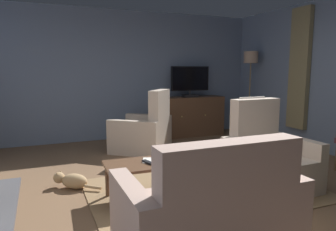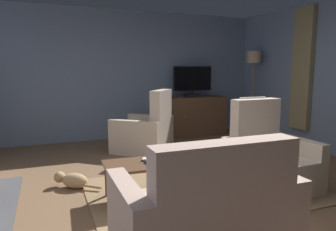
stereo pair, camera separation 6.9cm
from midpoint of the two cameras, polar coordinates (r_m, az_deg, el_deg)
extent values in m
cube|color=brown|center=(3.87, 5.04, -14.21)|extent=(6.44, 7.24, 0.04)
cube|color=slate|center=(6.75, -8.28, 7.25)|extent=(6.44, 0.10, 2.68)
cube|color=#8E7F56|center=(6.42, 22.55, 7.84)|extent=(0.10, 0.44, 2.25)
cube|color=#8E704C|center=(3.96, 6.01, -13.31)|extent=(2.74, 1.83, 0.01)
cube|color=#402A1C|center=(7.03, 3.48, -3.39)|extent=(1.51, 0.40, 0.06)
cube|color=brown|center=(6.96, 3.50, -0.14)|extent=(1.57, 0.46, 0.87)
sphere|color=tan|center=(6.62, 2.24, -0.20)|extent=(0.03, 0.03, 0.03)
sphere|color=tan|center=(6.87, 6.51, 0.07)|extent=(0.03, 0.03, 0.03)
cube|color=black|center=(6.86, 3.72, 3.62)|extent=(0.32, 0.20, 0.06)
cylinder|color=black|center=(6.86, 3.73, 4.21)|extent=(0.04, 0.04, 0.08)
cube|color=black|center=(6.84, 3.75, 6.74)|extent=(0.89, 0.05, 0.53)
cube|color=black|center=(6.82, 3.86, 6.73)|extent=(0.85, 0.01, 0.49)
cube|color=brown|center=(3.59, -3.33, -8.66)|extent=(1.10, 0.56, 0.03)
cylinder|color=brown|center=(4.00, 2.62, -10.08)|extent=(0.04, 0.04, 0.40)
cylinder|color=brown|center=(3.75, -11.57, -11.53)|extent=(0.04, 0.04, 0.40)
cylinder|color=brown|center=(3.64, 5.24, -12.01)|extent=(0.04, 0.04, 0.40)
cylinder|color=brown|center=(3.36, -10.44, -13.88)|extent=(0.04, 0.04, 0.40)
cube|color=black|center=(3.53, -4.29, -8.50)|extent=(0.09, 0.18, 0.02)
cube|color=silver|center=(3.63, -2.77, -8.14)|extent=(0.36, 0.31, 0.01)
cube|color=#BC9E8E|center=(2.74, 6.13, -19.07)|extent=(1.11, 0.86, 0.41)
cube|color=#BC9E8E|center=(2.29, 10.39, -11.58)|extent=(1.11, 0.20, 0.57)
cube|color=#BC9E8E|center=(2.48, -7.44, -19.34)|extent=(0.15, 0.86, 0.63)
cube|color=#BC9E8E|center=(3.02, 17.01, -14.40)|extent=(0.15, 0.86, 0.63)
cube|color=#A84C51|center=(2.60, 11.57, -12.90)|extent=(0.37, 0.14, 0.36)
cube|color=#C6B29E|center=(5.74, -5.32, -4.33)|extent=(1.11, 1.08, 0.41)
cube|color=#C6B29E|center=(5.52, -1.92, 1.04)|extent=(0.56, 0.62, 0.70)
cube|color=#C6B29E|center=(5.37, -6.92, -4.17)|extent=(0.78, 0.67, 0.61)
cube|color=#C6B29E|center=(6.08, -3.92, -2.63)|extent=(0.78, 0.67, 0.61)
cube|color=#C6B29E|center=(4.10, 17.80, -9.91)|extent=(0.69, 0.88, 0.42)
cube|color=#C6B29E|center=(4.21, 15.06, -1.62)|extent=(0.66, 0.20, 0.68)
cube|color=#C6B29E|center=(4.33, 21.75, -7.72)|extent=(0.16, 0.86, 0.62)
cube|color=#C6B29E|center=(3.82, 13.43, -9.49)|extent=(0.16, 0.86, 0.62)
cube|color=white|center=(4.23, 14.58, 1.70)|extent=(0.40, 0.03, 0.24)
cylinder|color=brown|center=(5.18, 28.00, -6.70)|extent=(0.04, 0.04, 0.41)
ellipsoid|color=tan|center=(4.13, -17.14, -11.38)|extent=(0.38, 0.35, 0.19)
sphere|color=tan|center=(4.23, -19.70, -10.63)|extent=(0.14, 0.14, 0.14)
cone|color=tan|center=(4.18, -20.03, -9.93)|extent=(0.04, 0.04, 0.04)
cone|color=tan|center=(4.24, -19.47, -9.64)|extent=(0.04, 0.04, 0.04)
cylinder|color=tan|center=(3.99, -14.01, -12.56)|extent=(0.20, 0.16, 0.05)
cylinder|color=#4C4233|center=(7.28, 14.11, -3.31)|extent=(0.24, 0.24, 0.04)
cylinder|color=olive|center=(7.17, 14.34, 2.82)|extent=(0.03, 0.03, 1.60)
cylinder|color=tan|center=(7.14, 14.61, 10.24)|extent=(0.31, 0.31, 0.25)
camera|label=1|loc=(0.03, -90.51, -0.08)|focal=33.42mm
camera|label=2|loc=(0.03, 89.49, 0.08)|focal=33.42mm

